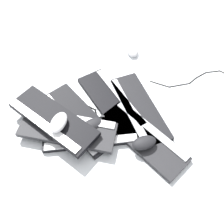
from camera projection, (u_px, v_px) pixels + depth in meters
The scene contains 14 objects.
ground_plane at pixel (98, 128), 1.20m from camera, with size 3.20×3.20×0.00m, color silver.
keyboard_0 at pixel (111, 102), 1.27m from camera, with size 0.46×0.31×0.03m.
keyboard_1 at pixel (79, 118), 1.21m from camera, with size 0.45×0.35×0.03m.
keyboard_2 at pixel (91, 133), 1.16m from camera, with size 0.17×0.45×0.03m.
keyboard_3 at pixel (143, 138), 1.15m from camera, with size 0.45×0.37×0.03m.
keyboard_4 at pixel (139, 108), 1.25m from camera, with size 0.46×0.24×0.03m.
keyboard_5 at pixel (68, 129), 1.14m from camera, with size 0.30×0.46×0.03m.
keyboard_6 at pixel (53, 119), 1.14m from camera, with size 0.42×0.41×0.03m.
mouse_0 at pixel (92, 125), 1.15m from camera, with size 0.11×0.07×0.04m, color black.
mouse_1 at pixel (59, 122), 1.08m from camera, with size 0.11×0.07×0.04m, color silver.
mouse_2 at pixel (132, 50), 1.49m from camera, with size 0.11×0.07×0.04m, color silver.
mouse_3 at pixel (144, 143), 1.09m from camera, with size 0.11×0.07×0.04m, color black.
cable_0 at pixel (219, 85), 1.35m from camera, with size 0.36×0.60×0.01m.
cable_1 at pixel (83, 120), 1.22m from camera, with size 0.30×0.22×0.01m.
Camera 1 is at (-0.63, 0.04, 1.02)m, focal length 40.00 mm.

